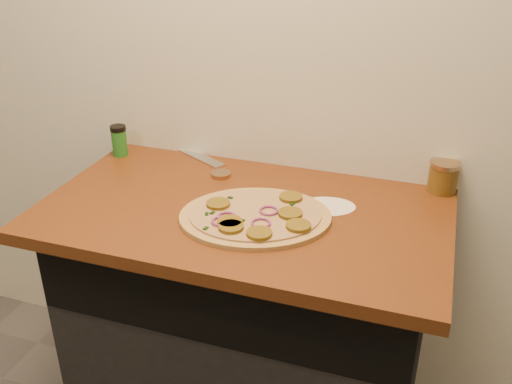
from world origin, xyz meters
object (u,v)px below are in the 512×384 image
(pizza, at_px, (255,216))
(spice_shaker, at_px, (119,141))
(chefs_knife, at_px, (186,150))
(salsa_jar, at_px, (443,176))

(pizza, height_order, spice_shaker, spice_shaker)
(chefs_knife, bearing_deg, salsa_jar, -2.48)
(pizza, distance_m, chefs_knife, 0.56)
(pizza, height_order, chefs_knife, pizza)
(salsa_jar, height_order, spice_shaker, spice_shaker)
(spice_shaker, bearing_deg, chefs_knife, 27.66)
(pizza, bearing_deg, spice_shaker, 154.65)
(chefs_knife, xyz_separation_m, salsa_jar, (0.89, -0.04, 0.04))
(spice_shaker, bearing_deg, salsa_jar, 3.63)
(pizza, relative_size, spice_shaker, 4.90)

